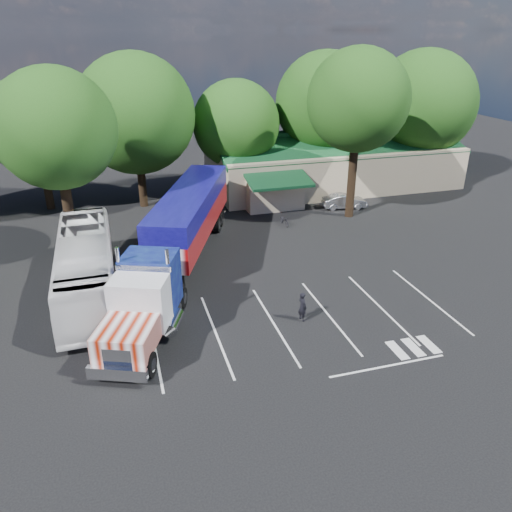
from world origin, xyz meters
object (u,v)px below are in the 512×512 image
object	(u,v)px
semi_truck	(181,231)
silver_sedan	(344,201)
bicycle	(284,220)
woman	(302,306)
tour_bus	(86,266)

from	to	relation	value
semi_truck	silver_sedan	size ratio (longest dim) A/B	5.64
semi_truck	bicycle	distance (m)	10.99
semi_truck	woman	xyz separation A→B (m)	(5.23, -8.30, -1.81)
semi_truck	tour_bus	size ratio (longest dim) A/B	1.67
semi_truck	bicycle	xyz separation A→B (m)	(9.13, 5.70, -2.23)
semi_truck	bicycle	bearing A→B (deg)	54.21
semi_truck	woman	distance (m)	9.98
semi_truck	woman	world-z (taller)	semi_truck
woman	semi_truck	bearing A→B (deg)	16.60
silver_sedan	bicycle	bearing A→B (deg)	120.27
bicycle	woman	bearing A→B (deg)	-110.63
woman	bicycle	world-z (taller)	woman
tour_bus	silver_sedan	world-z (taller)	tour_bus
bicycle	silver_sedan	distance (m)	6.97
silver_sedan	woman	bearing A→B (deg)	157.01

